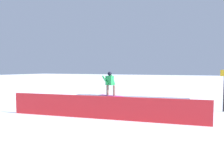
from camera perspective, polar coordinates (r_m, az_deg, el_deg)
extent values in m
plane|color=white|center=(11.61, 4.46, -5.94)|extent=(120.00, 120.00, 0.00)
cube|color=black|center=(11.57, 4.47, -4.72)|extent=(6.09, 1.35, 0.50)
cube|color=black|center=(11.59, 4.46, -5.33)|extent=(6.10, 1.36, 0.12)
cube|color=#8E8DA2|center=(11.53, 4.47, -3.40)|extent=(6.10, 1.41, 0.04)
cube|color=#C01D8A|center=(11.78, -0.31, -3.10)|extent=(1.54, 0.65, 0.01)
cylinder|color=gray|center=(11.89, -1.16, -1.61)|extent=(0.17, 0.17, 0.57)
cylinder|color=gray|center=(11.60, 0.56, -1.75)|extent=(0.17, 0.17, 0.57)
cube|color=green|center=(11.76, -0.63, 0.95)|extent=(0.45, 0.33, 0.50)
sphere|color=black|center=(11.74, -0.63, 2.71)|extent=(0.22, 0.22, 0.22)
cylinder|color=green|center=(11.74, -1.82, 1.07)|extent=(0.43, 0.19, 0.48)
cylinder|color=green|center=(11.82, 0.25, 1.09)|extent=(0.31, 0.16, 0.54)
cube|color=red|center=(8.70, -2.72, -6.20)|extent=(8.09, 1.22, 0.92)
cylinder|color=#262628|center=(11.42, 27.44, -2.34)|extent=(0.10, 0.10, 1.66)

